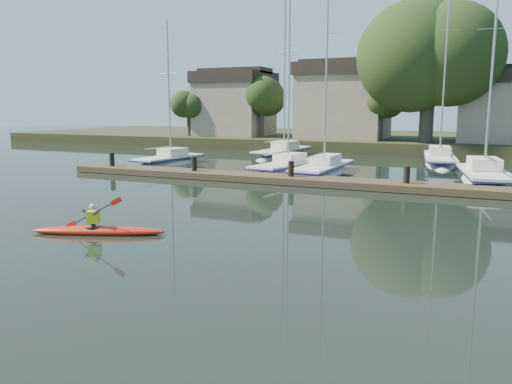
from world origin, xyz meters
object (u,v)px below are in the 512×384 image
at_px(sailboat_2, 323,177).
at_px(sailboat_1, 286,174).
at_px(sailboat_5, 283,159).
at_px(sailboat_3, 484,186).
at_px(sailboat_0, 169,167).
at_px(kayak, 97,229).
at_px(dock, 346,183).
at_px(sailboat_6, 439,166).

bearing_deg(sailboat_2, sailboat_1, 175.83).
relative_size(sailboat_2, sailboat_5, 0.93).
bearing_deg(sailboat_1, sailboat_3, 8.58).
distance_m(sailboat_0, sailboat_2, 11.60).
distance_m(kayak, dock, 13.76).
xyz_separation_m(sailboat_5, sailboat_6, (12.27, -0.41, 0.01)).
xyz_separation_m(kayak, sailboat_2, (2.63, 17.07, -0.35)).
xyz_separation_m(sailboat_0, sailboat_6, (17.75, 8.12, -0.00)).
distance_m(kayak, sailboat_1, 17.35).
relative_size(dock, sailboat_1, 2.62).
height_order(sailboat_0, sailboat_1, sailboat_1).
distance_m(kayak, sailboat_3, 20.76).
xyz_separation_m(sailboat_1, sailboat_5, (-3.62, 8.96, -0.02)).
relative_size(dock, sailboat_5, 2.21).
height_order(sailboat_0, sailboat_3, sailboat_3).
bearing_deg(sailboat_2, kayak, -96.44).
bearing_deg(sailboat_3, sailboat_2, 172.98).
height_order(sailboat_1, sailboat_5, sailboat_5).
height_order(dock, sailboat_1, sailboat_1).
bearing_deg(sailboat_1, sailboat_5, 121.45).
relative_size(kayak, dock, 0.13).
bearing_deg(sailboat_1, kayak, -81.06).
distance_m(sailboat_0, sailboat_5, 10.14).
bearing_deg(kayak, sailboat_1, 68.65).
bearing_deg(sailboat_5, sailboat_6, 2.72).
distance_m(sailboat_2, sailboat_3, 9.02).
relative_size(sailboat_3, sailboat_6, 0.88).
distance_m(dock, sailboat_0, 14.89).
relative_size(kayak, sailboat_5, 0.28).
height_order(dock, sailboat_2, sailboat_2).
distance_m(sailboat_2, sailboat_5, 11.08).
xyz_separation_m(kayak, sailboat_3, (11.66, 17.18, -0.38)).
height_order(kayak, sailboat_6, sailboat_6).
distance_m(sailboat_0, sailboat_1, 9.11).
distance_m(sailboat_3, sailboat_5, 17.67).
distance_m(dock, sailboat_1, 6.72).
xyz_separation_m(dock, sailboat_3, (6.57, 4.38, -0.41)).
xyz_separation_m(sailboat_0, sailboat_1, (9.10, -0.43, 0.01)).
bearing_deg(sailboat_1, sailboat_2, 2.95).
height_order(sailboat_3, sailboat_6, sailboat_6).
xyz_separation_m(sailboat_1, sailboat_2, (2.48, -0.28, -0.00)).
relative_size(sailboat_0, sailboat_3, 0.79).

